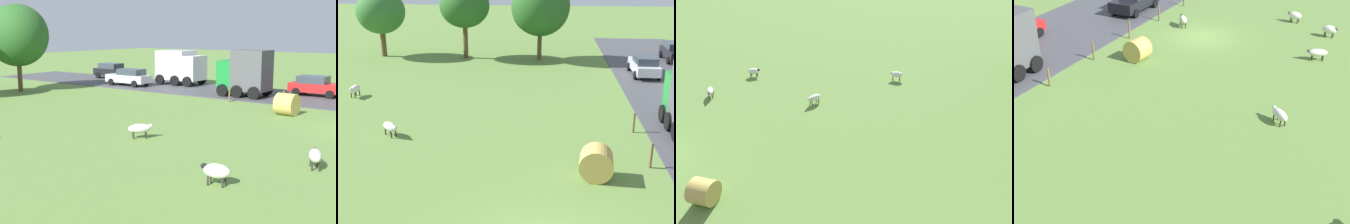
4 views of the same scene
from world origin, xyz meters
TOP-DOWN VIEW (x-y plane):
  - ground_plane at (0.00, 0.00)m, footprint 160.00×160.00m
  - road_strip at (8.96, 0.00)m, footprint 8.00×80.00m
  - sheep_1 at (-7.90, 0.42)m, footprint 1.28×0.88m
  - sheep_3 at (-4.76, -5.88)m, footprint 1.10×0.64m
  - sheep_4 at (-7.69, -3.94)m, footprint 1.11×0.65m
  - sheep_5 at (2.12, -1.35)m, footprint 1.09×1.21m
  - sheep_6 at (-8.10, 8.83)m, footprint 1.13×1.09m
  - hay_bale_0 at (1.86, 5.29)m, footprint 1.48×1.34m
  - fence_post_1 at (4.30, -1.76)m, footprint 0.12×0.12m
  - fence_post_2 at (4.30, 2.35)m, footprint 0.12×0.12m
  - fence_post_3 at (4.30, 6.46)m, footprint 0.12×0.12m
  - fence_post_4 at (4.30, 10.57)m, footprint 0.12×0.12m
  - car_3 at (7.07, -2.93)m, footprint 2.17×4.42m

SIDE VIEW (x-z plane):
  - ground_plane at x=0.00m, z-range 0.00..0.00m
  - road_strip at x=8.96m, z-range 0.00..0.06m
  - sheep_6 at x=-8.10m, z-range 0.13..0.85m
  - sheep_1 at x=-7.90m, z-range 0.13..0.87m
  - sheep_3 at x=-4.76m, z-range 0.12..0.92m
  - fence_post_4 at x=4.30m, z-range 0.00..1.06m
  - sheep_4 at x=-7.69m, z-range 0.13..0.94m
  - sheep_5 at x=2.12m, z-range 0.15..0.96m
  - fence_post_1 at x=4.30m, z-range 0.00..1.15m
  - fence_post_3 at x=4.30m, z-range 0.00..1.16m
  - fence_post_2 at x=4.30m, z-range 0.00..1.22m
  - hay_bale_0 at x=1.86m, z-range 0.00..1.36m
  - car_3 at x=7.07m, z-range 0.09..1.75m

